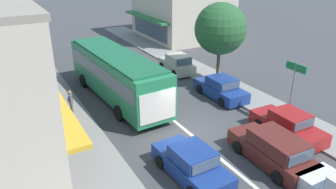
{
  "coord_description": "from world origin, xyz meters",
  "views": [
    {
      "loc": [
        -8.76,
        -13.49,
        9.22
      ],
      "look_at": [
        0.26,
        2.65,
        1.2
      ],
      "focal_mm": 35.0,
      "sensor_mm": 36.0,
      "label": 1
    }
  ],
  "objects_px": {
    "traffic_light_downstreet": "(40,23)",
    "pedestrian_with_handbag_near": "(71,101)",
    "wagon_behind_bus_mid": "(273,150)",
    "sedan_adjacent_lane_trail": "(191,164)",
    "street_tree_right": "(220,29)",
    "directional_road_sign": "(294,78)",
    "city_bus": "(116,73)",
    "parked_sedan_kerb_front": "(288,125)",
    "parked_sedan_kerb_second": "(221,88)",
    "parked_hatchback_kerb_third": "(177,64)"
  },
  "relations": [
    {
      "from": "parked_sedan_kerb_second",
      "to": "pedestrian_with_handbag_near",
      "type": "height_order",
      "value": "pedestrian_with_handbag_near"
    },
    {
      "from": "city_bus",
      "to": "parked_hatchback_kerb_third",
      "type": "xyz_separation_m",
      "value": [
        6.34,
        2.73,
        -1.17
      ]
    },
    {
      "from": "city_bus",
      "to": "parked_hatchback_kerb_third",
      "type": "height_order",
      "value": "city_bus"
    },
    {
      "from": "parked_sedan_kerb_front",
      "to": "pedestrian_with_handbag_near",
      "type": "distance_m",
      "value": 12.52
    },
    {
      "from": "parked_sedan_kerb_second",
      "to": "parked_hatchback_kerb_third",
      "type": "relative_size",
      "value": 1.12
    },
    {
      "from": "wagon_behind_bus_mid",
      "to": "directional_road_sign",
      "type": "relative_size",
      "value": 1.27
    },
    {
      "from": "parked_hatchback_kerb_third",
      "to": "directional_road_sign",
      "type": "height_order",
      "value": "directional_road_sign"
    },
    {
      "from": "parked_hatchback_kerb_third",
      "to": "traffic_light_downstreet",
      "type": "xyz_separation_m",
      "value": [
        -8.62,
        12.15,
        2.15
      ]
    },
    {
      "from": "wagon_behind_bus_mid",
      "to": "parked_hatchback_kerb_third",
      "type": "bearing_deg",
      "value": 78.61
    },
    {
      "from": "sedan_adjacent_lane_trail",
      "to": "street_tree_right",
      "type": "distance_m",
      "value": 12.17
    },
    {
      "from": "wagon_behind_bus_mid",
      "to": "sedan_adjacent_lane_trail",
      "type": "distance_m",
      "value": 4.03
    },
    {
      "from": "city_bus",
      "to": "parked_sedan_kerb_front",
      "type": "height_order",
      "value": "city_bus"
    },
    {
      "from": "city_bus",
      "to": "directional_road_sign",
      "type": "distance_m",
      "value": 11.14
    },
    {
      "from": "pedestrian_with_handbag_near",
      "to": "traffic_light_downstreet",
      "type": "bearing_deg",
      "value": 85.89
    },
    {
      "from": "traffic_light_downstreet",
      "to": "street_tree_right",
      "type": "bearing_deg",
      "value": -58.17
    },
    {
      "from": "city_bus",
      "to": "sedan_adjacent_lane_trail",
      "type": "relative_size",
      "value": 2.57
    },
    {
      "from": "wagon_behind_bus_mid",
      "to": "street_tree_right",
      "type": "distance_m",
      "value": 10.95
    },
    {
      "from": "wagon_behind_bus_mid",
      "to": "traffic_light_downstreet",
      "type": "xyz_separation_m",
      "value": [
        -5.92,
        25.56,
        2.11
      ]
    },
    {
      "from": "parked_sedan_kerb_front",
      "to": "parked_hatchback_kerb_third",
      "type": "relative_size",
      "value": 1.12
    },
    {
      "from": "parked_sedan_kerb_second",
      "to": "street_tree_right",
      "type": "height_order",
      "value": "street_tree_right"
    },
    {
      "from": "directional_road_sign",
      "to": "pedestrian_with_handbag_near",
      "type": "distance_m",
      "value": 13.16
    },
    {
      "from": "parked_sedan_kerb_front",
      "to": "city_bus",
      "type": "bearing_deg",
      "value": 123.99
    },
    {
      "from": "traffic_light_downstreet",
      "to": "street_tree_right",
      "type": "distance_m",
      "value": 18.85
    },
    {
      "from": "traffic_light_downstreet",
      "to": "pedestrian_with_handbag_near",
      "type": "xyz_separation_m",
      "value": [
        -1.16,
        -16.16,
        -1.79
      ]
    },
    {
      "from": "traffic_light_downstreet",
      "to": "street_tree_right",
      "type": "relative_size",
      "value": 0.69
    },
    {
      "from": "sedan_adjacent_lane_trail",
      "to": "parked_sedan_kerb_front",
      "type": "height_order",
      "value": "same"
    },
    {
      "from": "parked_sedan_kerb_second",
      "to": "traffic_light_downstreet",
      "type": "bearing_deg",
      "value": 115.3
    },
    {
      "from": "city_bus",
      "to": "pedestrian_with_handbag_near",
      "type": "xyz_separation_m",
      "value": [
        -3.44,
        -1.28,
        -0.81
      ]
    },
    {
      "from": "sedan_adjacent_lane_trail",
      "to": "parked_sedan_kerb_front",
      "type": "bearing_deg",
      "value": 3.74
    },
    {
      "from": "parked_sedan_kerb_front",
      "to": "traffic_light_downstreet",
      "type": "bearing_deg",
      "value": 109.42
    },
    {
      "from": "parked_sedan_kerb_second",
      "to": "traffic_light_downstreet",
      "type": "distance_m",
      "value": 20.18
    },
    {
      "from": "street_tree_right",
      "to": "parked_hatchback_kerb_third",
      "type": "bearing_deg",
      "value": 108.73
    },
    {
      "from": "parked_hatchback_kerb_third",
      "to": "sedan_adjacent_lane_trail",
      "type": "bearing_deg",
      "value": -118.07
    },
    {
      "from": "parked_sedan_kerb_second",
      "to": "traffic_light_downstreet",
      "type": "height_order",
      "value": "traffic_light_downstreet"
    },
    {
      "from": "directional_road_sign",
      "to": "street_tree_right",
      "type": "relative_size",
      "value": 0.59
    },
    {
      "from": "wagon_behind_bus_mid",
      "to": "pedestrian_with_handbag_near",
      "type": "bearing_deg",
      "value": 126.99
    },
    {
      "from": "street_tree_right",
      "to": "sedan_adjacent_lane_trail",
      "type": "bearing_deg",
      "value": -132.7
    },
    {
      "from": "wagon_behind_bus_mid",
      "to": "parked_sedan_kerb_second",
      "type": "height_order",
      "value": "wagon_behind_bus_mid"
    },
    {
      "from": "parked_sedan_kerb_front",
      "to": "parked_hatchback_kerb_third",
      "type": "xyz_separation_m",
      "value": [
        0.12,
        11.95,
        0.05
      ]
    },
    {
      "from": "parked_sedan_kerb_second",
      "to": "traffic_light_downstreet",
      "type": "xyz_separation_m",
      "value": [
        -8.57,
        18.13,
        2.19
      ]
    },
    {
      "from": "wagon_behind_bus_mid",
      "to": "street_tree_right",
      "type": "height_order",
      "value": "street_tree_right"
    },
    {
      "from": "street_tree_right",
      "to": "pedestrian_with_handbag_near",
      "type": "height_order",
      "value": "street_tree_right"
    },
    {
      "from": "street_tree_right",
      "to": "pedestrian_with_handbag_near",
      "type": "relative_size",
      "value": 3.74
    },
    {
      "from": "traffic_light_downstreet",
      "to": "directional_road_sign",
      "type": "bearing_deg",
      "value": -66.05
    },
    {
      "from": "sedan_adjacent_lane_trail",
      "to": "parked_hatchback_kerb_third",
      "type": "relative_size",
      "value": 1.13
    },
    {
      "from": "sedan_adjacent_lane_trail",
      "to": "parked_sedan_kerb_second",
      "type": "bearing_deg",
      "value": 44.3
    },
    {
      "from": "wagon_behind_bus_mid",
      "to": "sedan_adjacent_lane_trail",
      "type": "height_order",
      "value": "wagon_behind_bus_mid"
    },
    {
      "from": "parked_sedan_kerb_front",
      "to": "pedestrian_with_handbag_near",
      "type": "height_order",
      "value": "pedestrian_with_handbag_near"
    },
    {
      "from": "parked_sedan_kerb_front",
      "to": "parked_hatchback_kerb_third",
      "type": "height_order",
      "value": "parked_hatchback_kerb_third"
    },
    {
      "from": "parked_hatchback_kerb_third",
      "to": "directional_road_sign",
      "type": "bearing_deg",
      "value": -82.0
    }
  ]
}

